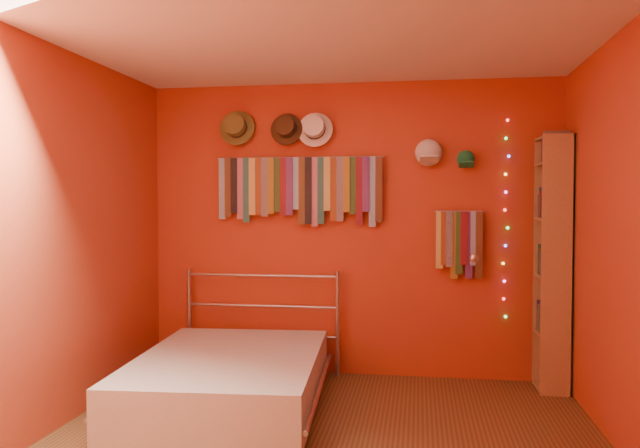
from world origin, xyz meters
The scene contains 15 objects.
back_wall centered at (0.00, 1.75, 1.25)m, with size 3.50×0.02×2.50m, color #AA301B.
right_wall centered at (1.75, 0.00, 1.25)m, with size 0.02×3.50×2.50m, color #AA301B.
left_wall centered at (-1.75, 0.00, 1.25)m, with size 0.02×3.50×2.50m, color #AA301B.
ceiling centered at (0.00, 0.00, 2.50)m, with size 3.50×3.50×0.02m, color white.
tie_rack centered at (-0.43, 1.69, 1.62)m, with size 1.45×0.03×0.60m.
small_tie_rack centered at (0.91, 1.68, 1.17)m, with size 0.40×0.03×0.56m.
fedora_olive centered at (-0.99, 1.65, 2.14)m, with size 0.31×0.17×0.31m.
fedora_brown centered at (-0.55, 1.66, 2.12)m, with size 0.28×0.15×0.28m.
fedora_white centered at (-0.30, 1.65, 2.11)m, with size 0.30×0.16×0.30m.
cap_white centered at (0.66, 1.70, 1.89)m, with size 0.20×0.25×0.20m.
cap_green centered at (0.96, 1.70, 1.84)m, with size 0.16×0.20×0.16m.
fairy_lights centered at (1.28, 1.71, 1.34)m, with size 0.06×0.02×1.63m.
reading_lamp centered at (1.01, 1.51, 1.04)m, with size 0.07×0.32×0.09m.
bookshelf centered at (1.66, 1.53, 1.02)m, with size 0.25×0.34×2.00m.
bed centered at (-0.76, 0.71, 0.21)m, with size 1.47×1.90×0.90m.
Camera 1 is at (0.58, -3.57, 1.48)m, focal length 35.00 mm.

